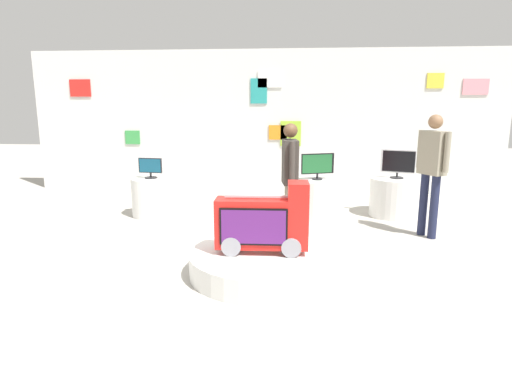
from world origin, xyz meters
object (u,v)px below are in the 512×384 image
novelty_firetruck_tv (263,224)px  display_pedestal_left_rear (317,199)px  display_pedestal_center_rear (152,197)px  tv_on_center_rear (150,167)px  main_display_pedestal (262,263)px  tv_on_left_rear (318,165)px  shopper_browsing_rear (432,166)px  shopper_browsing_near_truck (290,172)px  display_pedestal_right_rear (395,197)px  tv_on_right_rear (398,163)px

novelty_firetruck_tv → display_pedestal_left_rear: 2.69m
novelty_firetruck_tv → display_pedestal_center_rear: 3.26m
tv_on_center_rear → main_display_pedestal: bearing=-49.3°
novelty_firetruck_tv → tv_on_left_rear: bearing=74.0°
tv_on_left_rear → display_pedestal_center_rear: tv_on_left_rear is taller
display_pedestal_center_rear → shopper_browsing_rear: size_ratio=0.38×
novelty_firetruck_tv → display_pedestal_left_rear: (0.74, 2.58, -0.26)m
display_pedestal_left_rear → tv_on_left_rear: tv_on_left_rear is taller
shopper_browsing_near_truck → tv_on_left_rear: bearing=68.7°
main_display_pedestal → display_pedestal_right_rear: size_ratio=1.88×
tv_on_left_rear → display_pedestal_center_rear: size_ratio=0.81×
main_display_pedestal → display_pedestal_center_rear: bearing=130.6°
tv_on_center_rear → tv_on_left_rear: bearing=2.3°
display_pedestal_left_rear → display_pedestal_center_rear: bearing=-177.7°
tv_on_center_rear → shopper_browsing_rear: (4.44, -0.81, 0.19)m
main_display_pedestal → display_pedestal_right_rear: (2.14, 2.82, 0.20)m
display_pedestal_left_rear → shopper_browsing_near_truck: (-0.46, -1.18, 0.64)m
display_pedestal_left_rear → tv_on_left_rear: 0.59m
display_pedestal_left_rear → display_pedestal_center_rear: same height
tv_on_center_rear → display_pedestal_right_rear: 4.29m
display_pedestal_left_rear → tv_on_right_rear: (1.38, 0.25, 0.60)m
novelty_firetruck_tv → tv_on_center_rear: (-2.13, 2.46, 0.26)m
tv_on_center_rear → tv_on_right_rear: tv_on_right_rear is taller
display_pedestal_right_rear → tv_on_right_rear: tv_on_right_rear is taller
novelty_firetruck_tv → shopper_browsing_rear: 2.87m
display_pedestal_center_rear → shopper_browsing_near_truck: 2.71m
main_display_pedestal → tv_on_center_rear: bearing=130.7°
novelty_firetruck_tv → tv_on_left_rear: (0.74, 2.57, 0.32)m
main_display_pedestal → display_pedestal_right_rear: bearing=52.8°
display_pedestal_center_rear → tv_on_right_rear: size_ratio=1.23×
shopper_browsing_near_truck → shopper_browsing_rear: shopper_browsing_rear is taller
display_pedestal_right_rear → shopper_browsing_rear: 1.40m
tv_on_right_rear → shopper_browsing_near_truck: shopper_browsing_near_truck is taller
novelty_firetruck_tv → display_pedestal_center_rear: novelty_firetruck_tv is taller
novelty_firetruck_tv → tv_on_right_rear: size_ratio=1.88×
novelty_firetruck_tv → tv_on_center_rear: size_ratio=2.52×
tv_on_left_rear → shopper_browsing_near_truck: 1.26m
main_display_pedestal → display_pedestal_left_rear: (0.76, 2.57, 0.20)m
display_pedestal_left_rear → shopper_browsing_near_truck: size_ratio=0.48×
tv_on_center_rear → shopper_browsing_near_truck: size_ratio=0.25×
tv_on_left_rear → tv_on_right_rear: (1.38, 0.25, 0.02)m
main_display_pedestal → display_pedestal_left_rear: display_pedestal_left_rear is taller
display_pedestal_right_rear → tv_on_left_rear: bearing=-169.5°
novelty_firetruck_tv → display_pedestal_center_rear: size_ratio=1.53×
display_pedestal_center_rear → shopper_browsing_near_truck: shopper_browsing_near_truck is taller
tv_on_right_rear → tv_on_left_rear: bearing=-169.7°
tv_on_left_rear → main_display_pedestal: bearing=-106.4°
display_pedestal_right_rear → tv_on_center_rear: bearing=-175.0°
novelty_firetruck_tv → display_pedestal_right_rear: size_ratio=1.19×
main_display_pedestal → display_pedestal_center_rear: 3.24m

